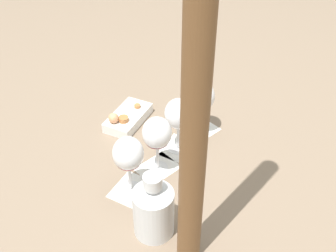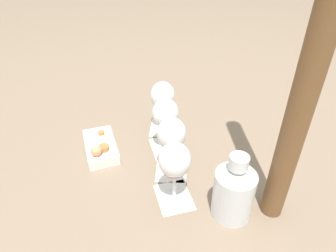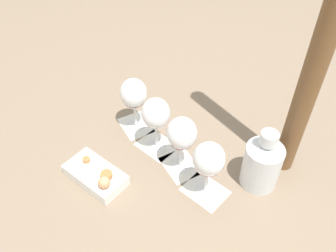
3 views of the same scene
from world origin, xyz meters
name	(u,v)px [view 3 (image 3 of 3)]	position (x,y,z in m)	size (l,w,h in m)	color
ground_plane	(169,155)	(0.00, 0.00, 0.00)	(8.00, 8.00, 0.00)	#7F6B56
tasting_card_0	(205,191)	(-0.15, -0.08, 0.00)	(0.15, 0.14, 0.00)	white
tasting_card_1	(181,165)	(-0.05, -0.03, 0.00)	(0.14, 0.13, 0.00)	white
tasting_card_2	(157,145)	(0.04, 0.03, 0.00)	(0.15, 0.14, 0.00)	white
tasting_card_3	(136,125)	(0.14, 0.09, 0.00)	(0.14, 0.13, 0.00)	white
wine_glass_0	(209,161)	(-0.15, -0.08, 0.13)	(0.08, 0.08, 0.18)	white
wine_glass_1	(182,135)	(-0.05, -0.03, 0.13)	(0.08, 0.08, 0.18)	white
wine_glass_2	(156,115)	(0.04, 0.03, 0.13)	(0.08, 0.08, 0.18)	white
wine_glass_3	(134,95)	(0.14, 0.09, 0.13)	(0.08, 0.08, 0.18)	white
ceramic_vase	(262,162)	(-0.13, -0.24, 0.08)	(0.10, 0.10, 0.19)	silver
snack_dish	(96,175)	(-0.07, 0.21, 0.02)	(0.19, 0.19, 0.07)	white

